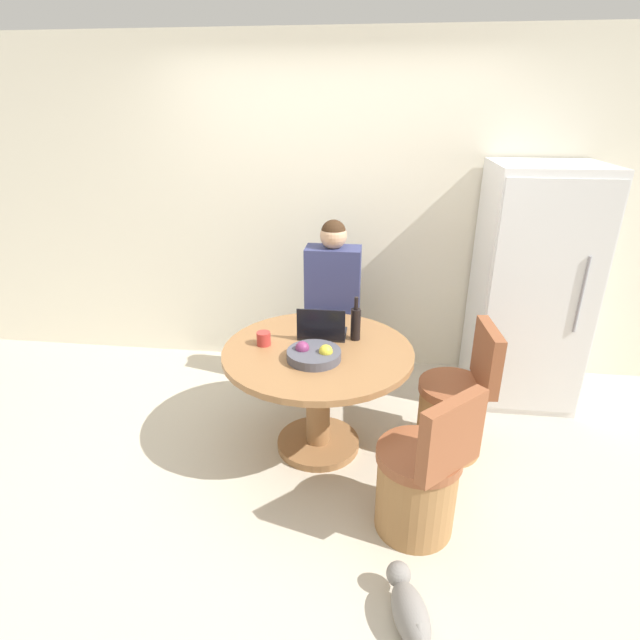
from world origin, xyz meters
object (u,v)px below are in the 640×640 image
object	(u,v)px
fruit_bowl	(314,354)
cat	(409,608)
dining_table	(318,377)
chair_right_side	(454,410)
refrigerator	(530,288)
person_seated	(333,299)
laptop	(322,331)
bottle	(356,323)
chair_near_right_corner	(420,483)

from	to	relation	value
fruit_bowl	cat	size ratio (longest dim) A/B	0.73
dining_table	cat	world-z (taller)	dining_table
chair_right_side	fruit_bowl	bearing A→B (deg)	-81.57
refrigerator	chair_right_side	size ratio (longest dim) A/B	1.98
person_seated	dining_table	bearing A→B (deg)	88.99
person_seated	cat	world-z (taller)	person_seated
dining_table	laptop	size ratio (longest dim) A/B	3.88
laptop	fruit_bowl	size ratio (longest dim) A/B	0.95
refrigerator	fruit_bowl	size ratio (longest dim) A/B	5.47
laptop	bottle	size ratio (longest dim) A/B	1.06
chair_near_right_corner	laptop	size ratio (longest dim) A/B	2.92
bottle	cat	world-z (taller)	bottle
person_seated	bottle	xyz separation A→B (m)	(0.20, -0.64, 0.10)
dining_table	bottle	size ratio (longest dim) A/B	4.10
dining_table	chair_near_right_corner	distance (m)	0.90
refrigerator	fruit_bowl	bearing A→B (deg)	-145.15
cat	person_seated	bearing A→B (deg)	-1.11
laptop	fruit_bowl	xyz separation A→B (m)	(-0.01, -0.30, -0.01)
chair_right_side	fruit_bowl	xyz separation A→B (m)	(-0.88, -0.21, 0.46)
chair_near_right_corner	laptop	xyz separation A→B (m)	(-0.60, 0.80, 0.47)
cat	fruit_bowl	bearing A→B (deg)	11.82
dining_table	refrigerator	bearing A→B (deg)	31.27
chair_right_side	dining_table	bearing A→B (deg)	-90.00
chair_right_side	person_seated	size ratio (longest dim) A/B	0.65
refrigerator	cat	size ratio (longest dim) A/B	4.02
laptop	cat	size ratio (longest dim) A/B	0.70
refrigerator	person_seated	distance (m)	1.43
laptop	refrigerator	bearing A→B (deg)	-153.87
bottle	person_seated	bearing A→B (deg)	107.53
chair_near_right_corner	cat	distance (m)	0.59
dining_table	laptop	distance (m)	0.30
dining_table	chair_near_right_corner	xyz separation A→B (m)	(0.61, -0.63, -0.23)
fruit_bowl	cat	xyz separation A→B (m)	(0.55, -1.05, -0.67)
chair_near_right_corner	fruit_bowl	world-z (taller)	chair_near_right_corner
refrigerator	chair_right_side	bearing A→B (deg)	-125.70
laptop	chair_near_right_corner	bearing A→B (deg)	127.18
person_seated	bottle	size ratio (longest dim) A/B	4.75
refrigerator	dining_table	distance (m)	1.72
dining_table	person_seated	xyz separation A→B (m)	(0.01, 0.81, 0.21)
refrigerator	cat	distance (m)	2.37
chair_near_right_corner	cat	bearing A→B (deg)	39.31
laptop	cat	bearing A→B (deg)	111.85
chair_right_side	cat	world-z (taller)	chair_right_side
chair_right_side	fruit_bowl	distance (m)	1.01
refrigerator	laptop	distance (m)	1.60
laptop	fruit_bowl	distance (m)	0.30
chair_right_side	bottle	distance (m)	0.85
refrigerator	dining_table	world-z (taller)	refrigerator
chair_right_side	laptop	distance (m)	0.99
dining_table	laptop	bearing A→B (deg)	88.32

